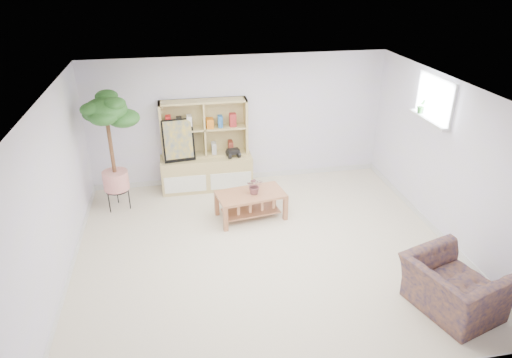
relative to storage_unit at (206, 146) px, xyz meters
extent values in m
cube|color=beige|center=(0.66, -2.24, -0.83)|extent=(5.50, 5.00, 0.01)
cube|color=white|center=(0.66, -2.24, 1.57)|extent=(5.50, 5.00, 0.01)
cube|color=white|center=(0.66, 0.26, 0.37)|extent=(5.50, 0.01, 2.40)
cube|color=white|center=(0.66, -4.74, 0.37)|extent=(5.50, 0.01, 2.40)
cube|color=white|center=(-2.09, -2.24, 0.37)|extent=(0.01, 5.00, 2.40)
cube|color=white|center=(3.41, -2.24, 0.37)|extent=(0.01, 5.00, 2.40)
cube|color=silver|center=(3.33, -1.64, 0.85)|extent=(0.14, 1.00, 0.04)
imported|color=#204D2A|center=(0.68, -1.26, -0.24)|extent=(0.30, 0.27, 0.29)
imported|color=#10173F|center=(2.63, -3.88, -0.44)|extent=(1.18, 1.27, 0.78)
imported|color=#235B1D|center=(3.33, -1.39, 0.99)|extent=(0.14, 0.11, 0.24)
camera|label=1|loc=(-0.50, -7.75, 3.08)|focal=32.00mm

